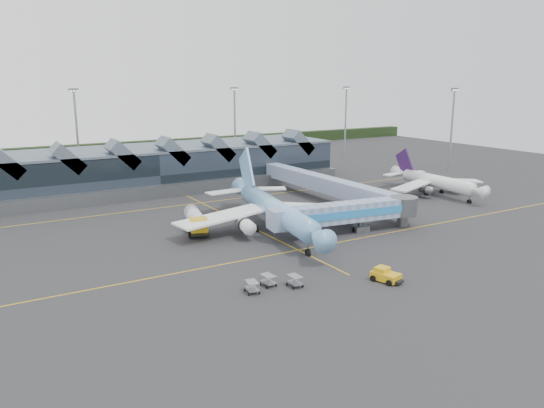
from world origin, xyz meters
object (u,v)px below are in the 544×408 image
regional_jet (434,181)px  pushback_tug (385,275)px  fuel_truck (195,219)px  main_airliner (273,208)px  jet_bridge (354,212)px

regional_jet → pushback_tug: size_ratio=6.42×
fuel_truck → pushback_tug: bearing=-56.5°
main_airliner → jet_bridge: bearing=-26.4°
main_airliner → fuel_truck: bearing=163.3°
main_airliner → regional_jet: bearing=18.6°
jet_bridge → fuel_truck: jet_bridge is taller
jet_bridge → fuel_truck: bearing=155.8°
fuel_truck → pushback_tug: size_ratio=2.57×
fuel_truck → pushback_tug: 35.07m
fuel_truck → jet_bridge: bearing=-18.0°
pushback_tug → fuel_truck: bearing=93.0°
regional_jet → pushback_tug: 56.09m
main_airliner → regional_jet: 45.43m
regional_jet → fuel_truck: regional_jet is taller
main_airliner → pushback_tug: size_ratio=9.22×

